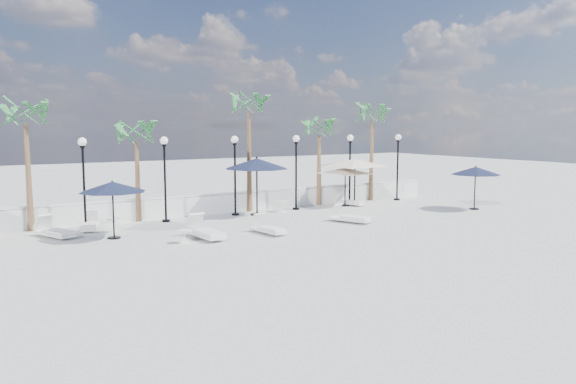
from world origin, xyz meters
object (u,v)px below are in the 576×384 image
lounger_3 (90,224)px  lounger_5 (268,228)px  parasol_navy_right (476,171)px  parasol_cream_sq_a (345,168)px  lounger_4 (205,232)px  lounger_7 (350,202)px  parasol_navy_left (112,187)px  lounger_6 (350,217)px  lounger_2 (54,231)px  parasol_navy_mid (257,164)px  parasol_cream_sq_b (355,159)px

lounger_3 → lounger_5: lounger_3 is taller
parasol_navy_right → parasol_cream_sq_a: size_ratio=0.56×
lounger_4 → lounger_7: bearing=17.0°
lounger_4 → parasol_navy_left: 3.90m
lounger_6 → parasol_navy_right: bearing=-24.7°
lounger_2 → lounger_3: (1.55, 0.93, -0.02)m
parasol_navy_left → parasol_cream_sq_a: (12.96, 2.30, 0.07)m
parasol_navy_left → parasol_navy_right: 18.05m
lounger_4 → parasol_cream_sq_a: size_ratio=0.49×
lounger_3 → lounger_6: size_ratio=0.96×
parasol_navy_left → parasol_navy_mid: bearing=15.7°
lounger_3 → lounger_6: 11.17m
parasol_navy_mid → parasol_navy_right: size_ratio=1.25×
parasol_cream_sq_b → parasol_navy_right: bearing=-46.6°
lounger_2 → parasol_cream_sq_b: size_ratio=0.39×
lounger_3 → lounger_5: (5.88, -4.62, -0.01)m
lounger_3 → parasol_navy_right: bearing=2.9°
parasol_navy_right → parasol_cream_sq_b: (-4.29, 4.53, 0.51)m
parasol_navy_right → lounger_5: bearing=-179.7°
parasol_cream_sq_a → parasol_navy_right: bearing=-42.5°
lounger_2 → parasol_cream_sq_a: (14.90, 0.91, 1.80)m
parasol_navy_mid → parasol_cream_sq_a: parasol_navy_mid is taller
lounger_6 → parasol_navy_right: parasol_navy_right is taller
lounger_7 → parasol_cream_sq_b: bearing=-18.6°
lounger_3 → parasol_cream_sq_b: bearing=16.8°
parasol_navy_mid → parasol_cream_sq_b: 6.19m
lounger_7 → parasol_navy_mid: bearing=166.8°
lounger_4 → lounger_7: size_ratio=1.28×
lounger_2 → lounger_6: bearing=-38.0°
lounger_7 → parasol_navy_left: parasol_navy_left is taller
parasol_navy_mid → lounger_2: bearing=-175.7°
parasol_navy_left → lounger_6: bearing=-11.3°
parasol_navy_mid → parasol_cream_sq_b: size_ratio=0.59×
parasol_navy_left → parasol_navy_right: (17.91, -2.24, 0.01)m
parasol_navy_mid → parasol_cream_sq_a: size_ratio=0.70×
lounger_5 → parasol_navy_mid: (1.92, 4.40, 2.27)m
lounger_2 → parasol_navy_left: size_ratio=0.82×
lounger_4 → lounger_7: 11.16m
lounger_3 → parasol_cream_sq_b: 14.18m
lounger_2 → lounger_3: 1.81m
parasol_navy_left → parasol_cream_sq_b: (13.62, 2.30, 0.52)m
lounger_5 → parasol_cream_sq_a: parasol_cream_sq_a is taller
lounger_3 → parasol_navy_right: size_ratio=0.76×
lounger_3 → parasol_navy_left: bearing=-63.8°
lounger_2 → parasol_navy_right: size_ratio=0.83×
lounger_4 → parasol_cream_sq_a: parasol_cream_sq_a is taller
parasol_navy_mid → parasol_navy_right: (10.48, -4.33, -0.50)m
parasol_navy_left → parasol_navy_right: size_ratio=1.01×
lounger_4 → parasol_navy_left: bearing=142.6°
lounger_5 → parasol_cream_sq_b: 9.60m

